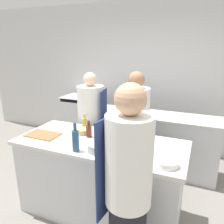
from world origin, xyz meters
The scene contains 21 objects.
ground_plane centered at (0.00, 0.00, 0.00)m, with size 16.00×16.00×0.00m, color gray.
wall_back centered at (0.00, 2.13, 1.40)m, with size 8.00×0.06×2.80m.
prep_counter centered at (0.00, 0.00, 0.47)m, with size 1.93×0.82×0.94m.
pass_counter centered at (0.27, 1.27, 0.47)m, with size 2.22×0.56×0.94m.
oven_range centered at (-1.27, 1.77, 0.50)m, with size 0.75×0.61×0.99m.
chef_at_prep_near centered at (0.56, -0.67, 0.87)m, with size 0.39×0.37×1.74m.
chef_at_stove centered at (-0.46, 0.66, 0.81)m, with size 0.43×0.41×1.63m.
chef_at_pass_far centered at (0.20, 0.67, 0.83)m, with size 0.39×0.38×1.67m.
bottle_olive_oil centered at (0.18, 0.08, 1.04)m, with size 0.08×0.08×0.24m.
bottle_vinegar centered at (0.37, -0.14, 1.03)m, with size 0.08×0.08×0.22m.
bottle_wine centered at (-0.35, 0.27, 1.02)m, with size 0.07×0.07×0.21m.
bottle_cooking_oil centered at (-0.18, 0.07, 1.02)m, with size 0.07×0.07×0.20m.
bottle_sauce centered at (-0.13, -0.31, 1.06)m, with size 0.07×0.07×0.30m.
bottle_water centered at (0.19, 0.30, 1.04)m, with size 0.07×0.07×0.26m.
bowl_mixing_large centered at (0.43, 0.01, 0.97)m, with size 0.16×0.16×0.07m.
bowl_prep_small centered at (0.79, -0.25, 0.97)m, with size 0.20×0.20×0.06m.
bowl_ceramic_blue centered at (-0.30, 0.13, 0.97)m, with size 0.17×0.17×0.06m.
bowl_wooden_salad centered at (0.10, -0.21, 0.98)m, with size 0.25×0.25×0.09m.
cup centered at (0.34, 0.15, 0.98)m, with size 0.09×0.09×0.08m.
cutting_board centered at (-0.72, -0.11, 0.95)m, with size 0.40×0.25×0.01m.
stockpot centered at (0.04, 1.34, 1.05)m, with size 0.30×0.30×0.22m.
Camera 1 is at (1.01, -2.04, 1.96)m, focal length 35.00 mm.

